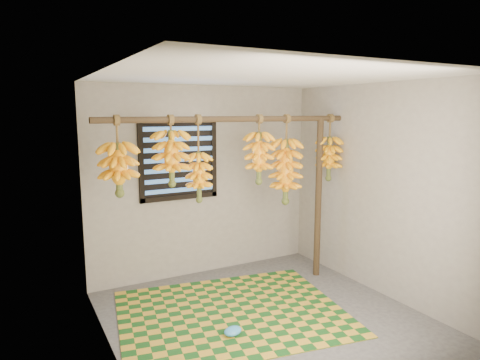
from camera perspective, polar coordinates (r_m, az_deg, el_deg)
floor at (r=4.58m, az=3.44°, el=-17.98°), size 3.00×3.00×0.01m
ceiling at (r=4.09m, az=3.77°, el=13.64°), size 3.00×3.00×0.01m
wall_back at (r=5.48m, az=-4.75°, el=-0.16°), size 3.00×0.01×2.40m
wall_left at (r=3.63m, az=-17.10°, el=-5.33°), size 0.01×3.00×2.40m
wall_right at (r=5.12m, az=18.05°, el=-1.25°), size 0.01×3.00×2.40m
window at (r=5.29m, az=-8.15°, el=2.71°), size 1.00×0.04×1.00m
hanging_pole at (r=4.69m, az=-0.88°, el=8.13°), size 3.00×0.06×0.06m
support_post at (r=5.46m, az=10.40°, el=-2.47°), size 0.08×0.08×2.00m
woven_mat at (r=4.67m, az=-1.11°, el=-17.26°), size 2.56×2.19×0.01m
plastic_bag at (r=4.24m, az=-0.97°, el=-19.49°), size 0.22×0.19×0.08m
banana_bunch_a at (r=4.29m, az=-15.87°, el=1.41°), size 0.35×0.35×0.78m
banana_bunch_b at (r=4.43m, az=-9.13°, el=2.91°), size 0.37×0.37×0.73m
banana_bunch_c at (r=4.56m, az=-5.50°, el=0.42°), size 0.28×0.28×0.92m
banana_bunch_d at (r=4.88m, az=2.55°, el=2.98°), size 0.32×0.32×0.78m
banana_bunch_e at (r=5.10m, az=6.13°, el=1.16°), size 0.37×0.37×1.05m
banana_bunch_f at (r=5.48m, az=11.77°, el=2.85°), size 0.31×0.31×0.82m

